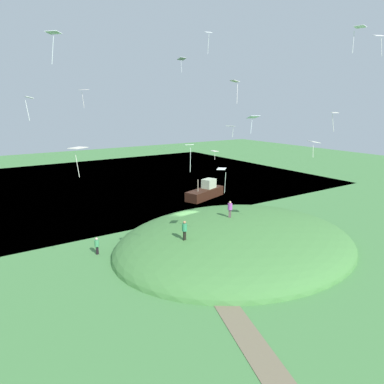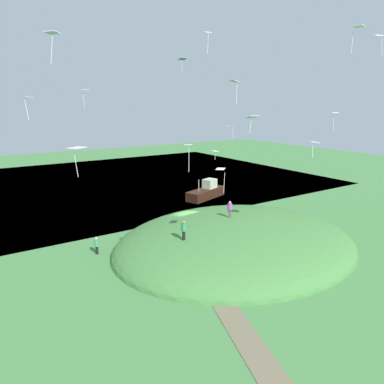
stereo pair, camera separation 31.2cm
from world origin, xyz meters
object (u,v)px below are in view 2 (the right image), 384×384
kite_5 (234,83)px  kite_6 (215,151)px  kite_1 (358,28)px  kite_3 (252,118)px  kite_10 (28,99)px  kite_4 (208,35)px  kite_15 (231,127)px  person_watching_kites (230,207)px  person_with_child (184,228)px  kite_2 (187,148)px  person_walking_path (97,244)px  kite_9 (313,142)px  kite_7 (84,91)px  kite_12 (77,149)px  kite_11 (182,59)px  kite_13 (335,115)px  kite_0 (52,35)px  kite_8 (380,37)px  kite_14 (221,170)px

kite_5 → kite_6: kite_5 is taller
kite_1 → kite_3: 9.03m
kite_1 → kite_10: bearing=-130.1°
kite_4 → kite_3: bearing=2.0°
kite_1 → kite_15: 16.72m
person_watching_kites → kite_10: (-2.09, -17.57, 10.58)m
person_with_child → kite_2: 8.79m
kite_4 → kite_5: kite_4 is taller
person_walking_path → kite_9: bearing=148.1°
kite_1 → kite_9: 9.33m
kite_7 → kite_15: (11.20, 11.79, -3.73)m
person_watching_kites → kite_1: (12.45, -0.29, 14.88)m
person_walking_path → kite_12: (6.36, -2.91, 9.91)m
person_watching_kites → kite_9: bearing=150.2°
kite_11 → kite_13: (17.52, 6.53, -6.38)m
kite_5 → kite_1: bearing=9.5°
kite_0 → person_watching_kites: bearing=91.2°
kite_12 → person_watching_kites: bearing=96.3°
kite_13 → kite_10: bearing=-105.1°
kite_6 → kite_11: 12.33m
kite_7 → kite_8: 29.39m
kite_7 → kite_3: bearing=19.2°
kite_14 → kite_15: bearing=136.5°
kite_14 → kite_15: (-7.14, 6.78, 2.91)m
kite_0 → kite_2: (5.36, 7.28, -7.53)m
kite_1 → kite_10: 22.99m
kite_2 → kite_13: size_ratio=1.05×
kite_6 → kite_4: bearing=-41.7°
kite_12 → kite_14: kite_12 is taller
kite_2 → kite_4: bearing=134.1°
kite_10 → kite_11: kite_11 is taller
kite_6 → kite_8: size_ratio=0.59×
kite_1 → kite_12: bearing=-125.4°
kite_2 → kite_7: (-19.49, -1.05, 4.46)m
kite_5 → kite_15: kite_5 is taller
kite_0 → kite_9: kite_0 is taller
kite_9 → kite_13: size_ratio=0.71×
kite_9 → kite_1: bearing=-28.4°
kite_10 → kite_12: size_ratio=0.85×
kite_4 → kite_11: kite_4 is taller
kite_12 → kite_13: bearing=82.2°
kite_13 → kite_15: 10.26m
kite_5 → kite_9: (5.31, 4.17, -4.83)m
kite_9 → kite_4: bearing=-144.7°
person_watching_kites → kite_4: kite_4 is taller
kite_3 → kite_5: (-3.43, 1.00, 2.80)m
kite_8 → kite_14: kite_8 is taller
kite_13 → kite_4: bearing=-111.9°
person_walking_path → kite_6: kite_6 is taller
person_walking_path → kite_8: (13.26, 21.26, 18.51)m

